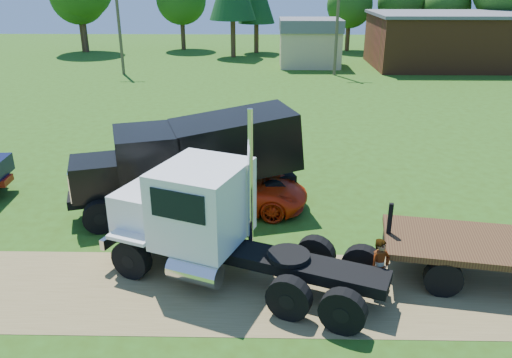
{
  "coord_description": "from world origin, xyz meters",
  "views": [
    {
      "loc": [
        -0.43,
        -12.47,
        8.69
      ],
      "look_at": [
        -0.79,
        4.88,
        1.6
      ],
      "focal_mm": 35.0,
      "sensor_mm": 36.0,
      "label": 1
    }
  ],
  "objects_px": {
    "white_semi_tractor": "(205,221)",
    "spectator_a": "(379,268)",
    "black_dump_truck": "(195,157)",
    "orange_pickup": "(234,189)"
  },
  "relations": [
    {
      "from": "white_semi_tractor",
      "to": "black_dump_truck",
      "type": "xyz_separation_m",
      "value": [
        -0.93,
        4.76,
        0.34
      ]
    },
    {
      "from": "orange_pickup",
      "to": "spectator_a",
      "type": "bearing_deg",
      "value": -135.86
    },
    {
      "from": "black_dump_truck",
      "to": "orange_pickup",
      "type": "relative_size",
      "value": 1.56
    },
    {
      "from": "white_semi_tractor",
      "to": "spectator_a",
      "type": "relative_size",
      "value": 4.82
    },
    {
      "from": "white_semi_tractor",
      "to": "orange_pickup",
      "type": "relative_size",
      "value": 1.5
    },
    {
      "from": "white_semi_tractor",
      "to": "spectator_a",
      "type": "xyz_separation_m",
      "value": [
        5.12,
        -1.17,
        -0.88
      ]
    },
    {
      "from": "orange_pickup",
      "to": "spectator_a",
      "type": "distance_m",
      "value": 7.44
    },
    {
      "from": "white_semi_tractor",
      "to": "orange_pickup",
      "type": "bearing_deg",
      "value": 104.9
    },
    {
      "from": "white_semi_tractor",
      "to": "black_dump_truck",
      "type": "bearing_deg",
      "value": 122.93
    },
    {
      "from": "orange_pickup",
      "to": "black_dump_truck",
      "type": "bearing_deg",
      "value": 95.25
    }
  ]
}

